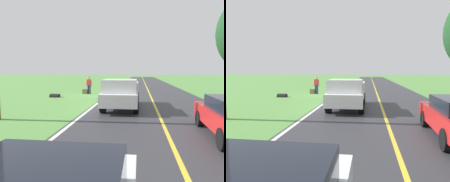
# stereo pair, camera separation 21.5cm
# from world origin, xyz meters

# --- Properties ---
(ground_plane) EXTENTS (200.00, 200.00, 0.00)m
(ground_plane) POSITION_xyz_m (0.00, 0.00, 0.00)
(ground_plane) COLOR #568E42
(road_surface) EXTENTS (8.30, 120.00, 0.00)m
(road_surface) POSITION_xyz_m (-5.12, 0.00, 0.00)
(road_surface) COLOR #333338
(road_surface) RESTS_ON ground
(lane_edge_line) EXTENTS (0.16, 117.60, 0.00)m
(lane_edge_line) POSITION_xyz_m (-1.15, 0.00, 0.01)
(lane_edge_line) COLOR silver
(lane_edge_line) RESTS_ON ground
(lane_centre_line) EXTENTS (0.14, 117.60, 0.00)m
(lane_centre_line) POSITION_xyz_m (-5.12, 0.00, 0.01)
(lane_centre_line) COLOR gold
(lane_centre_line) RESTS_ON ground
(hitchhiker_walking) EXTENTS (0.62, 0.52, 1.75)m
(hitchhiker_walking) POSITION_xyz_m (0.88, -0.95, 0.98)
(hitchhiker_walking) COLOR navy
(hitchhiker_walking) RESTS_ON ground
(suitcase_carried) EXTENTS (0.47, 0.21, 0.47)m
(suitcase_carried) POSITION_xyz_m (1.30, -0.88, 0.24)
(suitcase_carried) COLOR brown
(suitcase_carried) RESTS_ON ground
(pickup_truck_passing) EXTENTS (2.10, 5.40, 1.82)m
(pickup_truck_passing) POSITION_xyz_m (-3.01, 7.11, 0.97)
(pickup_truck_passing) COLOR silver
(pickup_truck_passing) RESTS_ON ground
(drainage_culvert) EXTENTS (0.80, 0.60, 0.60)m
(drainage_culvert) POSITION_xyz_m (3.25, 2.06, 0.00)
(drainage_culvert) COLOR black
(drainage_culvert) RESTS_ON ground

